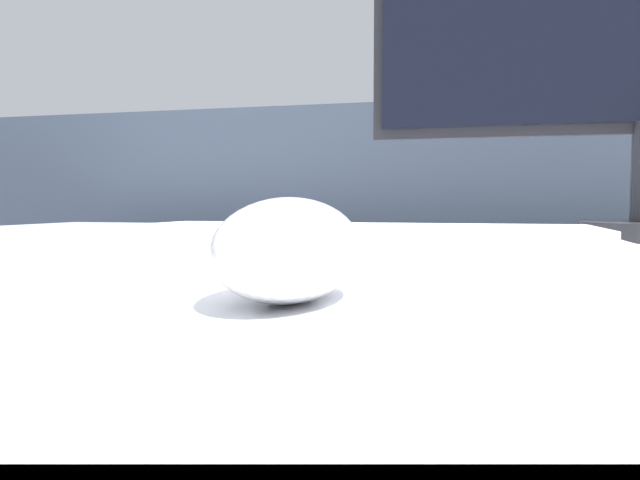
# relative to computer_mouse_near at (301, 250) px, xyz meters

# --- Properties ---
(partition_panel) EXTENTS (5.00, 0.03, 1.01)m
(partition_panel) POSITION_rel_computer_mouse_near_xyz_m (0.08, 1.02, -0.28)
(partition_panel) COLOR #333D4C
(partition_panel) RESTS_ON ground_plane
(computer_mouse_near) EXTENTS (0.06, 0.11, 0.04)m
(computer_mouse_near) POSITION_rel_computer_mouse_near_xyz_m (0.00, 0.00, 0.00)
(computer_mouse_near) COLOR white
(computer_mouse_near) RESTS_ON desk
(keyboard) EXTENTS (0.38, 0.15, 0.02)m
(keyboard) POSITION_rel_computer_mouse_near_xyz_m (-0.02, 0.23, -0.01)
(keyboard) COLOR silver
(keyboard) RESTS_ON desk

